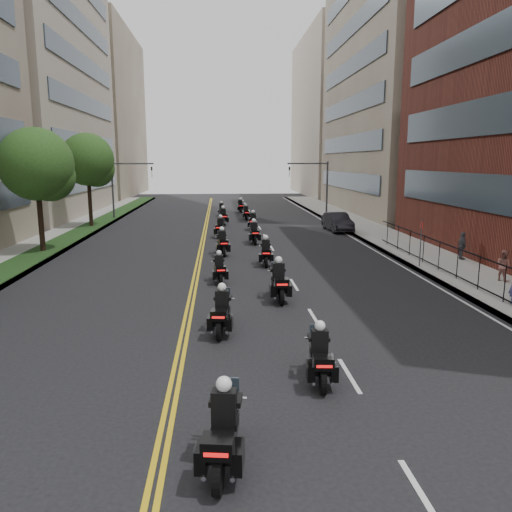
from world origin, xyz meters
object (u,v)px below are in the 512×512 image
(motorcycle_13, at_px, (240,207))
(motorcycle_8, at_px, (220,228))
(motorcycle_1, at_px, (320,359))
(motorcycle_12, at_px, (222,210))
(motorcycle_3, at_px, (279,283))
(motorcycle_5, at_px, (266,253))
(motorcycle_11, at_px, (246,213))
(motorcycle_7, at_px, (254,234))
(motorcycle_9, at_px, (253,222))
(motorcycle_4, at_px, (219,270))
(motorcycle_10, at_px, (223,217))
(motorcycle_2, at_px, (222,314))
(pedestrian_c, at_px, (462,246))
(parked_sedan, at_px, (337,222))
(motorcycle_0, at_px, (223,434))
(motorcycle_6, at_px, (222,244))
(pedestrian_b, at_px, (503,265))

(motorcycle_13, bearing_deg, motorcycle_8, -99.45)
(motorcycle_1, relative_size, motorcycle_12, 1.04)
(motorcycle_3, bearing_deg, motorcycle_13, 89.22)
(motorcycle_3, bearing_deg, motorcycle_5, 88.23)
(motorcycle_1, bearing_deg, motorcycle_13, 94.87)
(motorcycle_11, height_order, motorcycle_13, motorcycle_13)
(motorcycle_7, relative_size, motorcycle_9, 1.05)
(motorcycle_4, height_order, motorcycle_5, motorcycle_5)
(motorcycle_10, distance_m, motorcycle_13, 11.29)
(motorcycle_7, height_order, motorcycle_13, motorcycle_7)
(motorcycle_2, relative_size, motorcycle_11, 1.11)
(motorcycle_13, bearing_deg, motorcycle_7, -92.26)
(motorcycle_12, bearing_deg, motorcycle_9, -77.35)
(motorcycle_8, bearing_deg, motorcycle_5, -68.82)
(motorcycle_1, distance_m, motorcycle_11, 36.58)
(motorcycle_4, xyz_separation_m, pedestrian_c, (13.77, 3.83, 0.33))
(motorcycle_10, distance_m, motorcycle_12, 7.31)
(motorcycle_9, bearing_deg, parked_sedan, -1.73)
(motorcycle_2, distance_m, motorcycle_5, 11.18)
(motorcycle_3, height_order, motorcycle_13, motorcycle_3)
(motorcycle_8, bearing_deg, motorcycle_3, -74.43)
(motorcycle_0, relative_size, motorcycle_2, 1.04)
(motorcycle_4, bearing_deg, motorcycle_2, -94.70)
(motorcycle_6, distance_m, pedestrian_b, 15.45)
(motorcycle_0, distance_m, motorcycle_5, 18.55)
(motorcycle_0, distance_m, motorcycle_3, 11.60)
(motorcycle_3, relative_size, motorcycle_6, 1.05)
(motorcycle_13, height_order, parked_sedan, motorcycle_13)
(motorcycle_2, distance_m, motorcycle_10, 28.58)
(motorcycle_8, height_order, pedestrian_b, motorcycle_8)
(motorcycle_5, bearing_deg, motorcycle_12, 98.54)
(motorcycle_2, height_order, motorcycle_12, motorcycle_2)
(motorcycle_0, xyz_separation_m, motorcycle_3, (2.39, 11.36, 0.02))
(motorcycle_1, bearing_deg, motorcycle_12, 97.95)
(motorcycle_5, bearing_deg, motorcycle_13, 93.63)
(motorcycle_8, distance_m, pedestrian_b, 20.29)
(motorcycle_5, relative_size, pedestrian_c, 1.45)
(motorcycle_11, xyz_separation_m, pedestrian_b, (10.60, -26.77, 0.27))
(motorcycle_13, bearing_deg, motorcycle_1, -92.08)
(motorcycle_10, bearing_deg, motorcycle_11, 54.59)
(motorcycle_6, height_order, motorcycle_11, motorcycle_6)
(motorcycle_12, bearing_deg, motorcycle_1, -87.36)
(motorcycle_1, xyz_separation_m, parked_sedan, (7.08, 27.94, 0.11))
(motorcycle_8, height_order, parked_sedan, motorcycle_8)
(parked_sedan, height_order, pedestrian_b, pedestrian_b)
(motorcycle_1, bearing_deg, motorcycle_3, 95.64)
(motorcycle_10, xyz_separation_m, motorcycle_13, (2.01, 11.11, -0.05))
(motorcycle_6, xyz_separation_m, pedestrian_b, (13.06, -8.24, 0.19))
(motorcycle_12, height_order, pedestrian_b, pedestrian_b)
(pedestrian_c, bearing_deg, motorcycle_0, 146.88)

